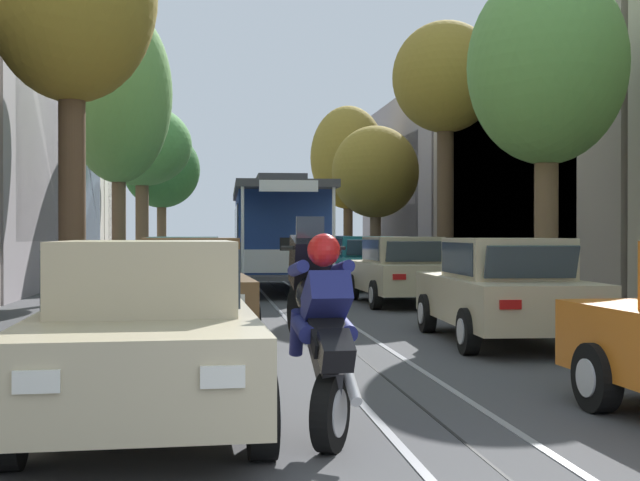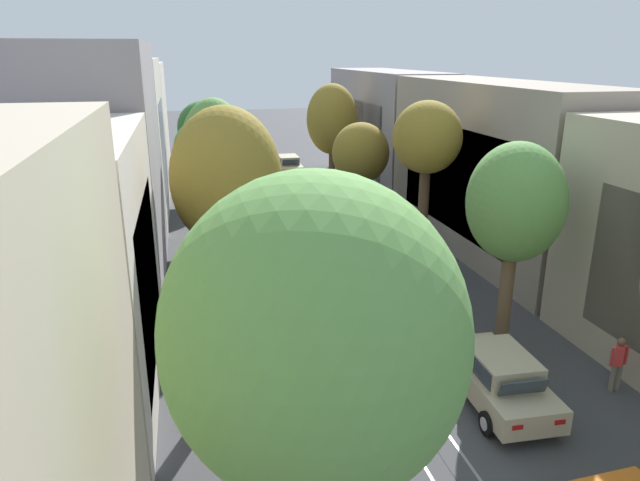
% 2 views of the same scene
% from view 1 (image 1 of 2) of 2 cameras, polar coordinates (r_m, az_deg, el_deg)
% --- Properties ---
extents(ground_plane, '(160.00, 160.00, 0.00)m').
position_cam_1_polar(ground_plane, '(22.26, -2.23, -3.80)').
color(ground_plane, '#424244').
extents(trolley_track_rails, '(1.14, 54.95, 0.01)m').
position_cam_1_polar(trolley_track_rails, '(24.94, -2.79, -3.34)').
color(trolley_track_rails, gray).
rests_on(trolley_track_rails, ground).
extents(building_facade_right, '(5.95, 46.65, 8.10)m').
position_cam_1_polar(building_facade_right, '(26.17, 17.94, 5.37)').
color(building_facade_right, '#BCAD93').
rests_on(building_facade_right, ground).
extents(parked_car_beige_near_left, '(2.10, 4.40, 1.58)m').
position_cam_1_polar(parked_car_beige_near_left, '(7.57, -11.56, -5.95)').
color(parked_car_beige_near_left, '#C1B28E').
rests_on(parked_car_beige_near_left, ground).
extents(parked_car_brown_second_left, '(2.15, 4.42, 1.58)m').
position_cam_1_polar(parked_car_brown_second_left, '(13.84, -8.76, -3.06)').
color(parked_car_brown_second_left, brown).
rests_on(parked_car_brown_second_left, ground).
extents(parked_car_teal_mid_left, '(2.10, 4.41, 1.58)m').
position_cam_1_polar(parked_car_teal_mid_left, '(19.44, -9.10, -2.06)').
color(parked_car_teal_mid_left, '#196B70').
rests_on(parked_car_teal_mid_left, ground).
extents(parked_car_beige_second_right, '(2.13, 4.42, 1.58)m').
position_cam_1_polar(parked_car_beige_second_right, '(13.20, 12.19, -3.23)').
color(parked_car_beige_second_right, '#C1B28E').
rests_on(parked_car_beige_second_right, ground).
extents(parked_car_beige_mid_right, '(2.06, 4.39, 1.58)m').
position_cam_1_polar(parked_car_beige_mid_right, '(19.99, 5.45, -1.99)').
color(parked_car_beige_mid_right, '#C1B28E').
rests_on(parked_car_beige_mid_right, ground).
extents(parked_car_teal_fourth_right, '(2.03, 4.37, 1.58)m').
position_cam_1_polar(parked_car_teal_fourth_right, '(25.65, 2.76, -1.46)').
color(parked_car_teal_fourth_right, '#196B70').
rests_on(parked_car_teal_fourth_right, ground).
extents(parked_car_blue_fifth_right, '(2.07, 4.39, 1.58)m').
position_cam_1_polar(parked_car_blue_fifth_right, '(32.64, 0.46, -1.06)').
color(parked_car_blue_fifth_right, '#233D93').
rests_on(parked_car_blue_fifth_right, ground).
extents(parked_car_yellow_sixth_right, '(2.03, 4.37, 1.58)m').
position_cam_1_polar(parked_car_yellow_sixth_right, '(38.55, -0.74, -0.83)').
color(parked_car_yellow_sixth_right, gold).
rests_on(parked_car_yellow_sixth_right, ground).
extents(parked_car_beige_far_right, '(2.03, 4.37, 1.58)m').
position_cam_1_polar(parked_car_beige_far_right, '(44.93, -1.79, -0.65)').
color(parked_car_beige_far_right, '#C1B28E').
rests_on(parked_car_beige_far_right, ground).
extents(street_tree_kerb_left_mid, '(2.79, 2.71, 7.67)m').
position_cam_1_polar(street_tree_kerb_left_mid, '(23.17, -13.35, 9.44)').
color(street_tree_kerb_left_mid, brown).
rests_on(street_tree_kerb_left_mid, ground).
extents(street_tree_kerb_left_fourth, '(3.45, 2.96, 6.17)m').
position_cam_1_polar(street_tree_kerb_left_fourth, '(30.32, -11.85, 6.14)').
color(street_tree_kerb_left_fourth, brown).
rests_on(street_tree_kerb_left_fourth, ground).
extents(street_tree_kerb_left_far, '(3.47, 3.35, 6.33)m').
position_cam_1_polar(street_tree_kerb_left_far, '(39.32, -10.58, 4.64)').
color(street_tree_kerb_left_far, brown).
rests_on(street_tree_kerb_left_far, ground).
extents(street_tree_kerb_right_second, '(3.00, 3.19, 6.75)m').
position_cam_1_polar(street_tree_kerb_right_second, '(17.08, 14.95, 11.06)').
color(street_tree_kerb_right_second, brown).
rests_on(street_tree_kerb_right_second, ground).
extents(street_tree_kerb_right_mid, '(2.89, 3.01, 7.44)m').
position_cam_1_polar(street_tree_kerb_right_mid, '(23.77, 8.41, 10.49)').
color(street_tree_kerb_right_mid, '#4C3826').
rests_on(street_tree_kerb_right_mid, ground).
extents(street_tree_kerb_right_fourth, '(3.22, 3.11, 5.65)m').
position_cam_1_polar(street_tree_kerb_right_fourth, '(31.50, 3.74, 4.56)').
color(street_tree_kerb_right_fourth, brown).
rests_on(street_tree_kerb_right_fourth, ground).
extents(street_tree_kerb_right_far, '(3.39, 3.47, 7.41)m').
position_cam_1_polar(street_tree_kerb_right_far, '(38.33, 1.90, 5.53)').
color(street_tree_kerb_right_far, brown).
rests_on(street_tree_kerb_right_far, ground).
extents(cable_car_trolley, '(2.73, 9.16, 3.28)m').
position_cam_1_polar(cable_car_trolley, '(25.48, -2.90, 0.47)').
color(cable_car_trolley, navy).
rests_on(cable_car_trolley, ground).
extents(motorcycle_with_rider, '(0.53, 1.87, 1.79)m').
position_cam_1_polar(motorcycle_with_rider, '(6.83, -0.01, -5.45)').
color(motorcycle_with_rider, black).
rests_on(motorcycle_with_rider, ground).
extents(pedestrian_on_left_pavement, '(0.55, 0.42, 1.66)m').
position_cam_1_polar(pedestrian_on_left_pavement, '(28.04, 8.06, -1.02)').
color(pedestrian_on_left_pavement, '#282D38').
rests_on(pedestrian_on_left_pavement, ground).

